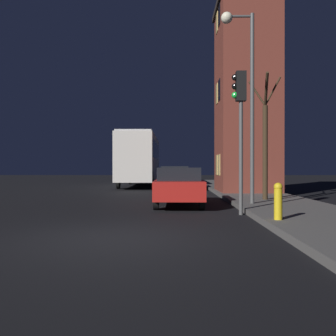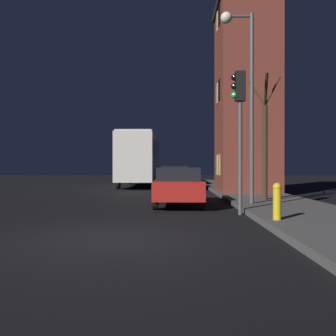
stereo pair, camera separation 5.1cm
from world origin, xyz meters
TOP-DOWN VIEW (x-y plane):
  - ground_plane at (0.00, 0.00)m, footprint 120.00×120.00m
  - brick_building at (5.14, 12.55)m, footprint 3.21×4.26m
  - streetlamp at (3.71, 5.57)m, footprint 1.17×0.41m
  - traffic_light at (3.26, 3.66)m, footprint 0.43×0.24m
  - bare_tree at (4.86, 7.12)m, footprint 1.20×1.49m
  - bus at (-1.33, 20.51)m, footprint 2.47×10.36m
  - car_near_lane at (1.42, 6.35)m, footprint 1.72×4.51m
  - car_mid_lane at (1.29, 15.86)m, footprint 1.88×4.05m
  - fire_hydrant at (3.80, 1.46)m, footprint 0.21×0.21m

SIDE VIEW (x-z plane):
  - ground_plane at x=0.00m, z-range 0.00..0.00m
  - fire_hydrant at x=3.80m, z-range 0.19..1.09m
  - car_near_lane at x=1.42m, z-range 0.05..1.48m
  - car_mid_lane at x=1.29m, z-range 0.05..1.55m
  - bus at x=-1.33m, z-range 0.35..4.18m
  - bare_tree at x=4.86m, z-range 0.03..4.86m
  - traffic_light at x=3.26m, z-range 0.94..5.30m
  - streetlamp at x=3.71m, z-range 1.32..8.09m
  - brick_building at x=5.14m, z-range 0.19..10.38m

